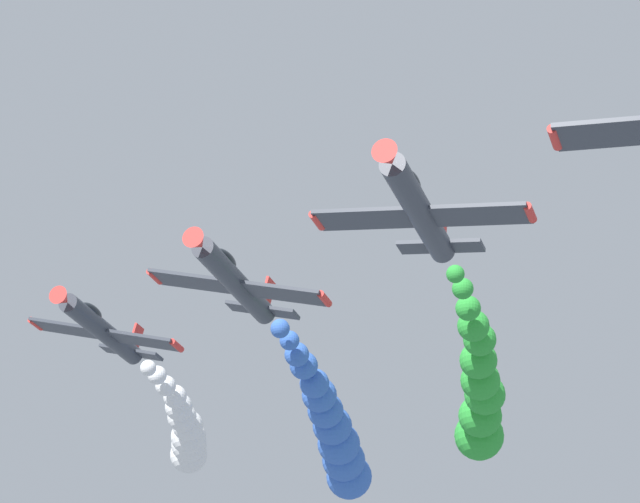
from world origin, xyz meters
TOP-DOWN VIEW (x-y plane):
  - airplane_left_inner at (-5.57, 4.19)m, footprint 9.55×10.35m
  - smoke_trail_left_inner at (-3.96, -16.16)m, footprint 4.41×19.43m
  - airplane_right_inner at (5.63, -4.09)m, footprint 9.36×10.35m
  - smoke_trail_right_inner at (6.24, -23.21)m, footprint 3.12×18.62m
  - airplane_left_outer at (17.07, -13.24)m, footprint 9.35×10.35m
  - smoke_trail_left_outer at (19.29, -31.68)m, footprint 5.37×17.55m

SIDE VIEW (x-z plane):
  - smoke_trail_left_inner at x=-3.96m, z-range 92.40..96.79m
  - smoke_trail_right_inner at x=6.24m, z-range 92.48..98.06m
  - airplane_left_inner at x=-5.57m, z-range 94.99..97.49m
  - airplane_right_inner at x=5.63m, z-range 96.02..99.19m
  - smoke_trail_left_outer at x=19.29m, z-range 97.58..100.49m
  - airplane_left_outer at x=17.07m, z-range 98.04..101.23m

